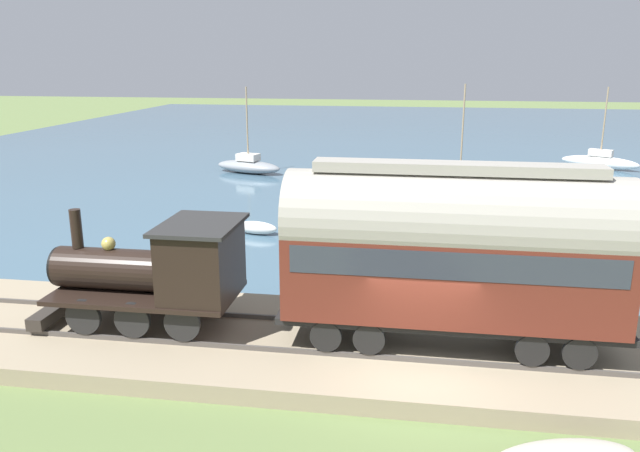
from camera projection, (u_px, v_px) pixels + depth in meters
The scene contains 11 objects.
ground_plane at pixel (418, 386), 14.34m from camera, with size 200.00×200.00×0.00m, color #607542.
harbor_water at pixel (420, 141), 56.60m from camera, with size 80.00×80.00×0.01m.
rail_embankment at pixel (419, 353), 15.51m from camera, with size 5.47×56.00×0.55m.
steam_locomotive at pixel (164, 268), 15.99m from camera, with size 2.46×5.33×3.00m.
passenger_coach at pixel (452, 247), 14.68m from camera, with size 2.27×8.19×4.45m.
sailboat_gray at pixel (248, 166), 40.62m from camera, with size 2.81×4.87×5.52m.
sailboat_white at pixel (600, 161), 42.21m from camera, with size 3.31×4.89×5.43m.
sailboat_navy at pixel (460, 173), 37.56m from camera, with size 2.45×4.46×5.81m.
rowboat_near_shore at pixel (422, 242), 24.98m from camera, with size 1.44×2.73×0.31m.
rowboat_far_out at pixel (326, 225), 27.38m from camera, with size 1.85×2.19×0.33m.
rowboat_mid_harbor at pixel (256, 228), 26.63m from camera, with size 1.03×1.98×0.54m.
Camera 1 is at (-13.07, 0.25, 7.33)m, focal length 35.00 mm.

